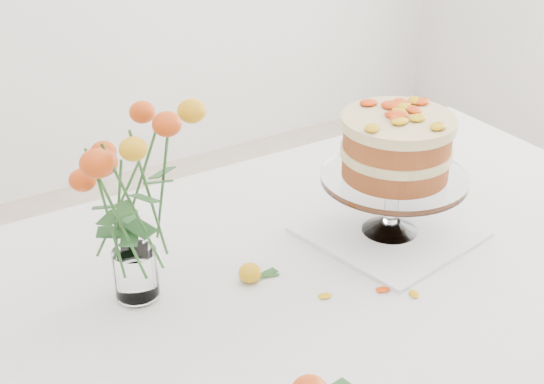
# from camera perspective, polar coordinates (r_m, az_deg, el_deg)

# --- Properties ---
(table) EXTENTS (1.43, 0.93, 0.76)m
(table) POSITION_cam_1_polar(r_m,az_deg,el_deg) (1.55, 5.41, -7.07)
(table) COLOR tan
(table) RESTS_ON ground
(napkin) EXTENTS (0.35, 0.35, 0.01)m
(napkin) POSITION_cam_1_polar(r_m,az_deg,el_deg) (1.57, 8.82, -2.99)
(napkin) COLOR silver
(napkin) RESTS_ON table
(cake_stand) EXTENTS (0.29, 0.29, 0.26)m
(cake_stand) POSITION_cam_1_polar(r_m,az_deg,el_deg) (1.48, 9.32, 2.93)
(cake_stand) COLOR white
(cake_stand) RESTS_ON napkin
(rose_vase) EXTENTS (0.28, 0.28, 0.39)m
(rose_vase) POSITION_cam_1_polar(r_m,az_deg,el_deg) (1.27, -10.89, 0.61)
(rose_vase) COLOR white
(rose_vase) RESTS_ON table
(loose_rose_near) EXTENTS (0.08, 0.04, 0.04)m
(loose_rose_near) POSITION_cam_1_polar(r_m,az_deg,el_deg) (1.40, -1.66, -6.11)
(loose_rose_near) COLOR #EFA514
(loose_rose_near) RESTS_ON table
(stray_petal_a) EXTENTS (0.03, 0.02, 0.00)m
(stray_petal_a) POSITION_cam_1_polar(r_m,az_deg,el_deg) (1.37, 4.00, -7.82)
(stray_petal_a) COLOR gold
(stray_petal_a) RESTS_ON table
(stray_petal_b) EXTENTS (0.03, 0.02, 0.00)m
(stray_petal_b) POSITION_cam_1_polar(r_m,az_deg,el_deg) (1.40, 8.33, -7.31)
(stray_petal_b) COLOR gold
(stray_petal_b) RESTS_ON table
(stray_petal_c) EXTENTS (0.03, 0.02, 0.00)m
(stray_petal_c) POSITION_cam_1_polar(r_m,az_deg,el_deg) (1.40, 10.65, -7.57)
(stray_petal_c) COLOR gold
(stray_petal_c) RESTS_ON table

